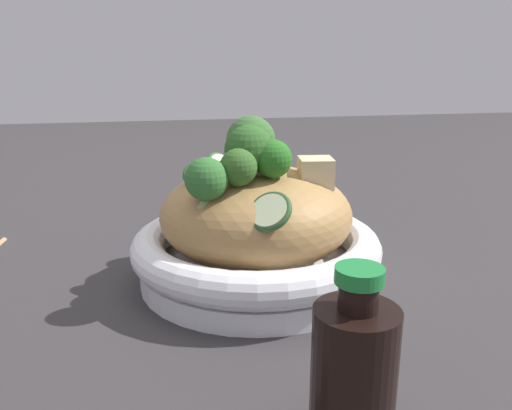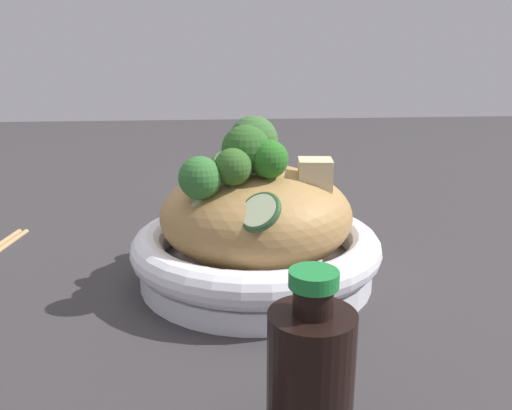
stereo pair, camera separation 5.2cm
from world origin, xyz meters
name	(u,v)px [view 2 (the right image)]	position (x,y,z in m)	size (l,w,h in m)	color
ground_plane	(256,279)	(0.00, 0.00, 0.00)	(3.00, 3.00, 0.00)	#343133
serving_bowl	(256,253)	(0.00, 0.00, 0.03)	(0.26, 0.26, 0.06)	white
noodle_heap	(256,214)	(0.00, 0.00, 0.07)	(0.20, 0.20, 0.11)	#AB8049
broccoli_florets	(245,154)	(-0.01, -0.01, 0.14)	(0.11, 0.13, 0.07)	#97BE7C
carrot_coins	(265,170)	(0.01, 0.01, 0.12)	(0.13, 0.10, 0.04)	orange
zucchini_slices	(232,179)	(-0.02, 0.00, 0.11)	(0.10, 0.21, 0.05)	beige
chicken_chunks	(295,172)	(0.04, -0.02, 0.12)	(0.10, 0.04, 0.04)	beige
soy_sauce_bottle	(310,379)	(0.01, -0.25, 0.05)	(0.05, 0.05, 0.12)	black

